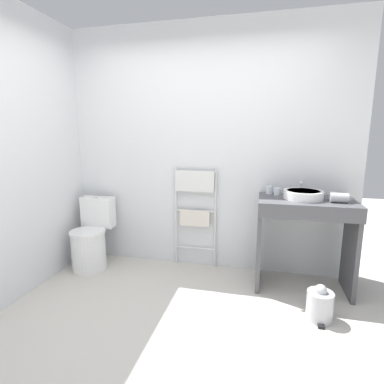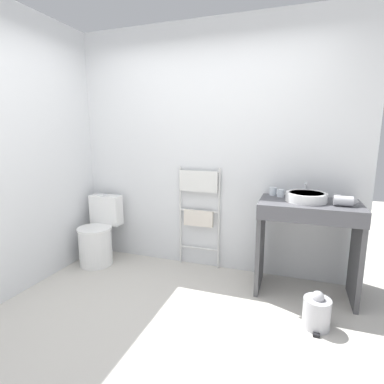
{
  "view_description": "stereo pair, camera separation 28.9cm",
  "coord_description": "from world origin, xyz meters",
  "px_view_note": "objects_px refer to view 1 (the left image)",
  "views": [
    {
      "loc": [
        0.65,
        -1.73,
        1.5
      ],
      "look_at": [
        -0.01,
        1.03,
        0.95
      ],
      "focal_mm": 28.0,
      "sensor_mm": 36.0,
      "label": 1
    },
    {
      "loc": [
        0.93,
        -1.65,
        1.5
      ],
      "look_at": [
        -0.01,
        1.03,
        0.95
      ],
      "focal_mm": 28.0,
      "sensor_mm": 36.0,
      "label": 2
    }
  ],
  "objects_px": {
    "hair_dryer": "(340,197)",
    "trash_bin": "(320,305)",
    "toilet": "(91,240)",
    "cup_near_wall": "(269,190)",
    "cup_near_edge": "(277,191)",
    "sink_basin": "(303,194)",
    "towel_radiator": "(195,200)"
  },
  "relations": [
    {
      "from": "sink_basin",
      "to": "cup_near_wall",
      "type": "bearing_deg",
      "value": 148.64
    },
    {
      "from": "sink_basin",
      "to": "trash_bin",
      "type": "height_order",
      "value": "sink_basin"
    },
    {
      "from": "hair_dryer",
      "to": "trash_bin",
      "type": "distance_m",
      "value": 0.95
    },
    {
      "from": "towel_radiator",
      "to": "cup_near_wall",
      "type": "relative_size",
      "value": 14.09
    },
    {
      "from": "towel_radiator",
      "to": "sink_basin",
      "type": "relative_size",
      "value": 3.15
    },
    {
      "from": "sink_basin",
      "to": "cup_near_edge",
      "type": "xyz_separation_m",
      "value": [
        -0.23,
        0.13,
        -0.01
      ]
    },
    {
      "from": "cup_near_wall",
      "to": "hair_dryer",
      "type": "bearing_deg",
      "value": -23.41
    },
    {
      "from": "toilet",
      "to": "towel_radiator",
      "type": "bearing_deg",
      "value": 14.32
    },
    {
      "from": "cup_near_wall",
      "to": "cup_near_edge",
      "type": "height_order",
      "value": "cup_near_wall"
    },
    {
      "from": "towel_radiator",
      "to": "hair_dryer",
      "type": "height_order",
      "value": "towel_radiator"
    },
    {
      "from": "toilet",
      "to": "sink_basin",
      "type": "relative_size",
      "value": 2.18
    },
    {
      "from": "toilet",
      "to": "sink_basin",
      "type": "height_order",
      "value": "sink_basin"
    },
    {
      "from": "toilet",
      "to": "trash_bin",
      "type": "bearing_deg",
      "value": -11.3
    },
    {
      "from": "hair_dryer",
      "to": "trash_bin",
      "type": "height_order",
      "value": "hair_dryer"
    },
    {
      "from": "cup_near_wall",
      "to": "cup_near_edge",
      "type": "distance_m",
      "value": 0.09
    },
    {
      "from": "towel_radiator",
      "to": "sink_basin",
      "type": "xyz_separation_m",
      "value": [
        1.11,
        -0.23,
        0.17
      ]
    },
    {
      "from": "cup_near_edge",
      "to": "sink_basin",
      "type": "bearing_deg",
      "value": -30.04
    },
    {
      "from": "towel_radiator",
      "to": "sink_basin",
      "type": "bearing_deg",
      "value": -11.7
    },
    {
      "from": "toilet",
      "to": "hair_dryer",
      "type": "xyz_separation_m",
      "value": [
        2.56,
        -0.01,
        0.62
      ]
    },
    {
      "from": "sink_basin",
      "to": "cup_near_edge",
      "type": "bearing_deg",
      "value": 149.96
    },
    {
      "from": "toilet",
      "to": "cup_near_edge",
      "type": "height_order",
      "value": "cup_near_edge"
    },
    {
      "from": "toilet",
      "to": "cup_near_wall",
      "type": "height_order",
      "value": "cup_near_wall"
    },
    {
      "from": "toilet",
      "to": "towel_radiator",
      "type": "height_order",
      "value": "towel_radiator"
    },
    {
      "from": "cup_near_wall",
      "to": "trash_bin",
      "type": "relative_size",
      "value": 0.26
    },
    {
      "from": "toilet",
      "to": "trash_bin",
      "type": "relative_size",
      "value": 2.57
    },
    {
      "from": "sink_basin",
      "to": "hair_dryer",
      "type": "xyz_separation_m",
      "value": [
        0.3,
        -0.08,
        0.0
      ]
    },
    {
      "from": "trash_bin",
      "to": "hair_dryer",
      "type": "bearing_deg",
      "value": 67.97
    },
    {
      "from": "hair_dryer",
      "to": "toilet",
      "type": "bearing_deg",
      "value": 179.69
    },
    {
      "from": "cup_near_edge",
      "to": "hair_dryer",
      "type": "height_order",
      "value": "hair_dryer"
    },
    {
      "from": "sink_basin",
      "to": "trash_bin",
      "type": "distance_m",
      "value": 0.98
    },
    {
      "from": "cup_near_wall",
      "to": "trash_bin",
      "type": "bearing_deg",
      "value": -59.53
    },
    {
      "from": "towel_radiator",
      "to": "cup_near_edge",
      "type": "height_order",
      "value": "towel_radiator"
    }
  ]
}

